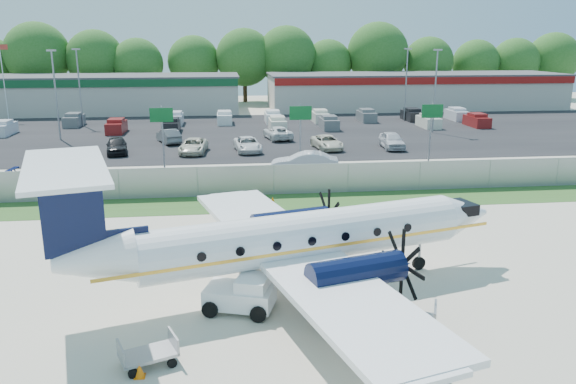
{
  "coord_description": "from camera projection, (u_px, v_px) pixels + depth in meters",
  "views": [
    {
      "loc": [
        -3.28,
        -21.9,
        9.84
      ],
      "look_at": [
        0.0,
        6.0,
        2.3
      ],
      "focal_mm": 35.0,
      "sensor_mm": 36.0,
      "label": 1
    }
  ],
  "objects": [
    {
      "name": "ground",
      "position": [
        304.0,
        280.0,
        23.93
      ],
      "size": [
        170.0,
        170.0,
        0.0
      ],
      "primitive_type": "plane",
      "color": "beige",
      "rests_on": "ground"
    },
    {
      "name": "grass_verge",
      "position": [
        277.0,
        203.0,
        35.44
      ],
      "size": [
        170.0,
        4.0,
        0.02
      ],
      "primitive_type": "cube",
      "color": "#2D561E",
      "rests_on": "ground"
    },
    {
      "name": "access_road",
      "position": [
        268.0,
        177.0,
        42.15
      ],
      "size": [
        170.0,
        8.0,
        0.02
      ],
      "primitive_type": "cube",
      "color": "black",
      "rests_on": "ground"
    },
    {
      "name": "parking_lot",
      "position": [
        252.0,
        133.0,
        62.3
      ],
      "size": [
        170.0,
        32.0,
        0.02
      ],
      "primitive_type": "cube",
      "color": "black",
      "rests_on": "ground"
    },
    {
      "name": "perimeter_fence",
      "position": [
        274.0,
        180.0,
        37.1
      ],
      "size": [
        120.0,
        0.06,
        1.99
      ],
      "color": "gray",
      "rests_on": "ground"
    },
    {
      "name": "building_west",
      "position": [
        75.0,
        94.0,
        80.0
      ],
      "size": [
        46.4,
        12.4,
        5.24
      ],
      "color": "beige",
      "rests_on": "ground"
    },
    {
      "name": "building_east",
      "position": [
        414.0,
        91.0,
        85.63
      ],
      "size": [
        44.4,
        12.4,
        5.24
      ],
      "color": "beige",
      "rests_on": "ground"
    },
    {
      "name": "sign_left",
      "position": [
        162.0,
        124.0,
        44.07
      ],
      "size": [
        1.8,
        0.26,
        5.0
      ],
      "color": "gray",
      "rests_on": "ground"
    },
    {
      "name": "sign_mid",
      "position": [
        300.0,
        121.0,
        45.3
      ],
      "size": [
        1.8,
        0.26,
        5.0
      ],
      "color": "gray",
      "rests_on": "ground"
    },
    {
      "name": "sign_right",
      "position": [
        432.0,
        119.0,
        46.54
      ],
      "size": [
        1.8,
        0.26,
        5.0
      ],
      "color": "gray",
      "rests_on": "ground"
    },
    {
      "name": "flagpole_east",
      "position": [
        4.0,
        76.0,
        71.74
      ],
      "size": [
        1.06,
        0.12,
        10.0
      ],
      "color": "white",
      "rests_on": "ground"
    },
    {
      "name": "light_pole_nw",
      "position": [
        55.0,
        89.0,
        56.77
      ],
      "size": [
        0.9,
        0.35,
        9.09
      ],
      "color": "gray",
      "rests_on": "ground"
    },
    {
      "name": "light_pole_ne",
      "position": [
        435.0,
        85.0,
        61.28
      ],
      "size": [
        0.9,
        0.35,
        9.09
      ],
      "color": "gray",
      "rests_on": "ground"
    },
    {
      "name": "light_pole_sw",
      "position": [
        79.0,
        82.0,
        66.36
      ],
      "size": [
        0.9,
        0.35,
        9.09
      ],
      "color": "gray",
      "rests_on": "ground"
    },
    {
      "name": "light_pole_se",
      "position": [
        406.0,
        79.0,
        70.87
      ],
      "size": [
        0.9,
        0.35,
        9.09
      ],
      "color": "gray",
      "rests_on": "ground"
    },
    {
      "name": "tree_line",
      "position": [
        241.0,
        102.0,
        94.91
      ],
      "size": [
        112.0,
        6.0,
        14.0
      ],
      "primitive_type": null,
      "color": "#255B1A",
      "rests_on": "ground"
    },
    {
      "name": "aircraft",
      "position": [
        296.0,
        238.0,
        22.31
      ],
      "size": [
        19.42,
        18.98,
        5.93
      ],
      "color": "white",
      "rests_on": "ground"
    },
    {
      "name": "pushback_tug",
      "position": [
        243.0,
        294.0,
        21.1
      ],
      "size": [
        2.89,
        2.48,
        1.37
      ],
      "color": "white",
      "rests_on": "ground"
    },
    {
      "name": "baggage_cart_near",
      "position": [
        148.0,
        353.0,
        17.53
      ],
      "size": [
        1.99,
        1.6,
        0.91
      ],
      "color": "gray",
      "rests_on": "ground"
    },
    {
      "name": "baggage_cart_far",
      "position": [
        406.0,
        318.0,
        19.63
      ],
      "size": [
        2.33,
        1.88,
        1.06
      ],
      "color": "gray",
      "rests_on": "ground"
    },
    {
      "name": "cone_port_wing",
      "position": [
        139.0,
        370.0,
        16.97
      ],
      "size": [
        0.33,
        0.33,
        0.47
      ],
      "color": "orange",
      "rests_on": "ground"
    },
    {
      "name": "cone_starboard_wing",
      "position": [
        273.0,
        201.0,
        34.78
      ],
      "size": [
        0.4,
        0.4,
        0.56
      ],
      "color": "orange",
      "rests_on": "ground"
    },
    {
      "name": "road_car_west",
      "position": [
        44.0,
        186.0,
        39.58
      ],
      "size": [
        4.67,
        2.33,
        1.3
      ],
      "primitive_type": "imported",
      "rotation": [
        0.0,
        0.0,
        1.45
      ],
      "color": "navy",
      "rests_on": "ground"
    },
    {
      "name": "road_car_mid",
      "position": [
        304.0,
        174.0,
        43.12
      ],
      "size": [
        5.35,
        2.43,
        1.7
      ],
      "primitive_type": "imported",
      "rotation": [
        0.0,
        0.0,
        -1.7
      ],
      "color": "silver",
      "rests_on": "ground"
    },
    {
      "name": "parked_car_a",
      "position": [
        117.0,
        154.0,
        50.95
      ],
      "size": [
        2.51,
        4.67,
        1.51
      ],
      "primitive_type": "imported",
      "rotation": [
        0.0,
        0.0,
        0.17
      ],
      "color": "black",
      "rests_on": "ground"
    },
    {
      "name": "parked_car_b",
      "position": [
        194.0,
        153.0,
        51.21
      ],
      "size": [
        2.7,
        5.01,
        1.34
      ],
      "primitive_type": "imported",
      "rotation": [
        0.0,
        0.0,
        -0.1
      ],
      "color": "beige",
      "rests_on": "ground"
    },
    {
      "name": "parked_car_c",
      "position": [
        248.0,
        152.0,
        51.97
      ],
      "size": [
        2.69,
        5.02,
        1.34
      ],
      "primitive_type": "imported",
      "rotation": [
        0.0,
        0.0,
        0.1
      ],
      "color": "silver",
      "rests_on": "ground"
    },
    {
      "name": "parked_car_d",
      "position": [
        327.0,
        149.0,
        53.1
      ],
      "size": [
        2.75,
        4.96,
        1.31
      ],
      "primitive_type": "imported",
      "rotation": [
        0.0,
        0.0,
        0.13
      ],
      "color": "beige",
      "rests_on": "ground"
    },
    {
      "name": "parked_car_e",
      "position": [
        391.0,
        148.0,
        53.44
      ],
      "size": [
        2.11,
        4.7,
        1.57
      ],
      "primitive_type": "imported",
      "rotation": [
        0.0,
        0.0,
        -0.06
      ],
      "color": "silver",
      "rests_on": "ground"
    },
    {
      "name": "parked_car_f",
      "position": [
        169.0,
        143.0,
        56.29
      ],
      "size": [
        2.95,
        4.6,
        1.43
      ],
      "primitive_type": "imported",
      "rotation": [
        0.0,
        0.0,
        3.5
      ],
      "color": "#595B5E",
      "rests_on": "ground"
    },
    {
      "name": "parked_car_g",
      "position": [
        278.0,
        139.0,
        58.51
      ],
      "size": [
        3.08,
        5.26,
        1.38
      ],
      "primitive_type": "imported",
      "rotation": [
        0.0,
        0.0,
        3.31
      ],
      "color": "silver",
      "rests_on": "ground"
    },
    {
      "name": "far_parking_rows",
      "position": [
        250.0,
        127.0,
        67.09
      ],
      "size": [
        56.0,
        10.0,
        1.6
      ],
      "primitive_type": null,
      "color": "gray",
      "rests_on": "ground"
    }
  ]
}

